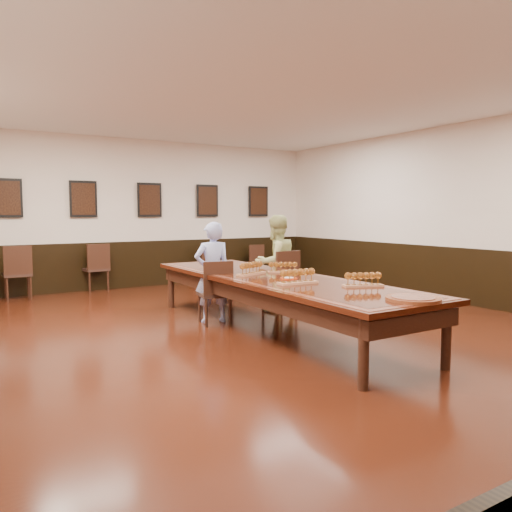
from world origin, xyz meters
TOP-DOWN VIEW (x-y plane):
  - floor at (0.00, 0.00)m, footprint 8.00×10.00m
  - ceiling at (0.00, 0.00)m, footprint 8.00×10.00m
  - wall_back at (0.00, 5.01)m, footprint 8.00×0.02m
  - wall_right at (4.01, 0.00)m, footprint 0.02×10.00m
  - chair_man at (-0.49, 0.86)m, footprint 0.51×0.55m
  - chair_woman at (0.82, 1.09)m, footprint 0.51×0.55m
  - spare_chair_a at (-2.71, 4.58)m, footprint 0.49×0.53m
  - spare_chair_b at (-1.22, 4.83)m, footprint 0.50×0.54m
  - spare_chair_c at (1.20, 4.71)m, footprint 0.47×0.51m
  - spare_chair_d at (2.58, 4.80)m, footprint 0.45×0.48m
  - person_man at (-0.47, 0.96)m, footprint 0.60×0.45m
  - person_woman at (0.81, 1.20)m, footprint 0.83×0.66m
  - pink_phone at (0.60, 0.28)m, footprint 0.11×0.15m
  - wainscoting at (0.00, 0.00)m, footprint 8.00×10.00m
  - conference_table at (0.00, 0.00)m, footprint 1.40×5.00m
  - posters at (0.00, 4.94)m, footprint 6.14×0.04m
  - flight_a at (-0.17, 0.35)m, footprint 0.52×0.33m
  - flight_b at (0.35, 0.31)m, footprint 0.45×0.33m
  - flight_c at (-0.15, -0.72)m, footprint 0.52×0.18m
  - flight_d at (0.37, -1.31)m, footprint 0.49×0.31m
  - red_plate_grp at (0.01, -0.30)m, footprint 0.22×0.22m
  - carved_platter at (0.14, -2.25)m, footprint 0.68×0.68m

SIDE VIEW (x-z plane):
  - floor at x=0.00m, z-range -0.02..0.00m
  - spare_chair_d at x=2.58m, z-range 0.00..0.85m
  - spare_chair_c at x=1.20m, z-range 0.00..0.88m
  - chair_man at x=-0.49m, z-range 0.00..0.93m
  - spare_chair_b at x=-1.22m, z-range 0.00..0.99m
  - wainscoting at x=0.00m, z-range 0.00..1.00m
  - chair_woman at x=0.82m, z-range 0.00..1.01m
  - spare_chair_a at x=-2.71m, z-range 0.00..1.02m
  - conference_table at x=0.00m, z-range 0.23..0.99m
  - person_man at x=-0.47m, z-range 0.00..1.49m
  - pink_phone at x=0.60m, z-range 0.75..0.76m
  - red_plate_grp at x=0.01m, z-range 0.75..0.78m
  - carved_platter at x=0.14m, z-range 0.75..0.79m
  - person_woman at x=0.81m, z-range 0.00..1.59m
  - flight_b at x=0.35m, z-range 0.74..0.91m
  - flight_d at x=0.37m, z-range 0.74..0.92m
  - flight_a at x=-0.17m, z-range 0.74..0.93m
  - flight_c at x=-0.15m, z-range 0.74..0.94m
  - wall_back at x=0.00m, z-range 0.00..3.20m
  - wall_right at x=4.01m, z-range 0.00..3.20m
  - posters at x=0.00m, z-range 1.53..2.27m
  - ceiling at x=0.00m, z-range 3.20..3.22m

